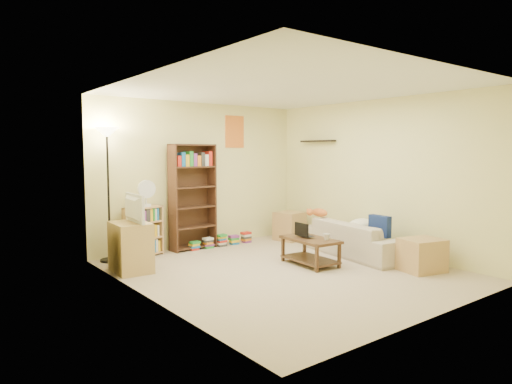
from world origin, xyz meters
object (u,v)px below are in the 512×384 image
at_px(tall_bookshelf, 193,194).
at_px(mug, 326,237).
at_px(television, 130,208).
at_px(tv_stand, 131,247).
at_px(laptop, 308,236).
at_px(side_table, 289,226).
at_px(floor_lamp, 107,155).
at_px(tabby_cat, 318,212).
at_px(coffee_table, 310,248).
at_px(desk_fan, 146,192).
at_px(short_bookshelf, 144,232).
at_px(end_cabinet, 422,255).
at_px(sofa, 357,238).

bearing_deg(tall_bookshelf, mug, -71.30).
bearing_deg(television, tv_stand, 0.00).
xyz_separation_m(laptop, side_table, (0.96, 1.49, -0.14)).
bearing_deg(floor_lamp, tabby_cat, -22.00).
bearing_deg(tall_bookshelf, coffee_table, -70.94).
xyz_separation_m(laptop, television, (-2.29, 1.13, 0.47)).
height_order(tall_bookshelf, desk_fan, tall_bookshelf).
bearing_deg(mug, tall_bookshelf, 111.72).
xyz_separation_m(tabby_cat, floor_lamp, (-3.14, 1.27, 0.98)).
bearing_deg(laptop, desk_fan, 48.91).
distance_m(tall_bookshelf, floor_lamp, 1.59).
bearing_deg(short_bookshelf, end_cabinet, -65.51).
xyz_separation_m(tall_bookshelf, side_table, (1.83, -0.40, -0.68)).
bearing_deg(tv_stand, desk_fan, 55.36).
xyz_separation_m(short_bookshelf, desk_fan, (0.04, -0.04, 0.63)).
relative_size(tall_bookshelf, side_table, 3.36).
height_order(tabby_cat, end_cabinet, tabby_cat).
distance_m(mug, tv_stand, 2.75).
distance_m(tv_stand, desk_fan, 1.13).
bearing_deg(short_bookshelf, side_table, -23.60).
bearing_deg(tv_stand, end_cabinet, -33.61).
xyz_separation_m(coffee_table, television, (-2.23, 1.24, 0.63)).
xyz_separation_m(television, floor_lamp, (-0.02, 0.76, 0.73)).
bearing_deg(sofa, television, 77.86).
bearing_deg(tabby_cat, side_table, 81.52).
height_order(laptop, tall_bookshelf, tall_bookshelf).
bearing_deg(tall_bookshelf, sofa, -50.87).
bearing_deg(mug, side_table, 62.99).
bearing_deg(desk_fan, mug, -51.31).
bearing_deg(coffee_table, tv_stand, 155.46).
bearing_deg(side_table, desk_fan, 172.58).
distance_m(tabby_cat, tv_stand, 3.18).
distance_m(sofa, end_cabinet, 1.19).
xyz_separation_m(tv_stand, side_table, (3.25, 0.36, -0.08)).
bearing_deg(tall_bookshelf, side_table, -15.48).
xyz_separation_m(short_bookshelf, floor_lamp, (-0.54, 0.01, 1.21)).
xyz_separation_m(tv_stand, end_cabinet, (3.20, -2.45, -0.11)).
height_order(floor_lamp, end_cabinet, floor_lamp).
bearing_deg(side_table, coffee_table, -122.55).
height_order(coffee_table, tv_stand, tv_stand).
bearing_deg(floor_lamp, side_table, -7.05).
distance_m(desk_fan, side_table, 2.82).
xyz_separation_m(coffee_table, tv_stand, (-2.23, 1.24, 0.09)).
xyz_separation_m(mug, end_cabinet, (0.88, -0.97, -0.21)).
relative_size(tv_stand, side_table, 1.29).
distance_m(mug, desk_fan, 2.86).
bearing_deg(end_cabinet, side_table, 88.85).
distance_m(sofa, mug, 0.98).
bearing_deg(television, short_bookshelf, -30.82).
height_order(tabby_cat, laptop, tabby_cat).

